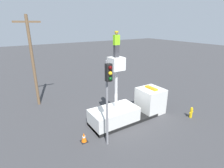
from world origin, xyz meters
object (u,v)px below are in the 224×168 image
object	(u,v)px
worker	(116,44)
traffic_cone_rear	(84,137)
utility_pole	(32,59)
bucket_truck	(131,108)
traffic_light_pole	(108,89)
fire_hydrant	(191,112)

from	to	relation	value
worker	traffic_cone_rear	xyz separation A→B (m)	(-3.05, -0.79, -5.80)
worker	utility_pole	bearing A→B (deg)	122.85
bucket_truck	traffic_light_pole	bearing A→B (deg)	-149.30
worker	utility_pole	world-z (taller)	utility_pole
worker	fire_hydrant	world-z (taller)	worker
bucket_truck	traffic_cone_rear	xyz separation A→B (m)	(-4.48, -0.79, -0.61)
traffic_light_pole	utility_pole	bearing A→B (deg)	106.36
traffic_light_pole	worker	bearing A→B (deg)	46.52
bucket_truck	worker	bearing A→B (deg)	180.00
bucket_truck	traffic_light_pole	world-z (taller)	traffic_light_pole
utility_pole	fire_hydrant	bearing A→B (deg)	-42.87
worker	utility_pole	distance (m)	8.37
fire_hydrant	traffic_cone_rear	xyz separation A→B (m)	(-8.83, 1.82, -0.14)
traffic_light_pole	utility_pole	size ratio (longest dim) A/B	0.68
traffic_cone_rear	utility_pole	xyz separation A→B (m)	(-1.40, 7.67, 4.10)
traffic_light_pole	fire_hydrant	bearing A→B (deg)	-4.92
traffic_cone_rear	fire_hydrant	bearing A→B (deg)	-11.67
fire_hydrant	traffic_cone_rear	bearing A→B (deg)	168.33
fire_hydrant	utility_pole	bearing A→B (deg)	137.13
fire_hydrant	worker	bearing A→B (deg)	155.70
utility_pole	traffic_cone_rear	bearing A→B (deg)	-79.68
traffic_cone_rear	traffic_light_pole	bearing A→B (deg)	-44.27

